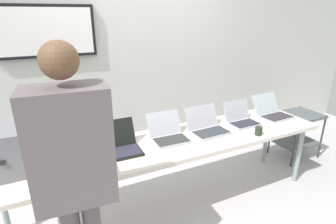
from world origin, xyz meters
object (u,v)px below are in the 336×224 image
(laptop_station_0, at_px, (66,153))
(laptop_station_2, at_px, (168,134))
(laptop_station_3, at_px, (207,126))
(coffee_mug, at_px, (259,131))
(laptop_station_5, at_px, (272,112))
(equipment_box, at_px, (4,151))
(storage_cart, at_px, (297,129))
(laptop_station_4, at_px, (241,119))
(laptop_station_1, at_px, (119,145))
(person, at_px, (74,165))
(workbench, at_px, (173,145))

(laptop_station_0, xyz_separation_m, laptop_station_2, (0.92, -0.01, -0.01))
(laptop_station_3, height_order, coffee_mug, laptop_station_3)
(laptop_station_5, bearing_deg, laptop_station_2, -179.29)
(equipment_box, distance_m, laptop_station_0, 0.44)
(laptop_station_3, bearing_deg, equipment_box, 178.96)
(equipment_box, height_order, laptop_station_3, equipment_box)
(laptop_station_2, bearing_deg, laptop_station_3, -2.12)
(coffee_mug, distance_m, storage_cart, 1.29)
(laptop_station_0, relative_size, laptop_station_4, 1.09)
(laptop_station_1, xyz_separation_m, coffee_mug, (1.33, -0.29, -0.01))
(person, bearing_deg, workbench, 33.10)
(workbench, relative_size, storage_cart, 5.17)
(laptop_station_5, bearing_deg, person, -163.00)
(coffee_mug, bearing_deg, workbench, 163.09)
(laptop_station_4, relative_size, laptop_station_5, 0.85)
(workbench, distance_m, laptop_station_2, 0.12)
(workbench, height_order, laptop_station_1, laptop_station_1)
(equipment_box, xyz_separation_m, coffee_mug, (2.19, -0.33, -0.13))
(laptop_station_3, distance_m, laptop_station_5, 0.93)
(workbench, bearing_deg, person, -146.90)
(laptop_station_3, bearing_deg, workbench, -173.47)
(person, height_order, storage_cart, person)
(equipment_box, xyz_separation_m, laptop_station_2, (1.35, -0.02, -0.12))
(laptop_station_2, bearing_deg, coffee_mug, -20.33)
(laptop_station_0, bearing_deg, coffee_mug, -10.28)
(laptop_station_0, xyz_separation_m, laptop_station_1, (0.44, -0.03, -0.01))
(laptop_station_0, bearing_deg, storage_cart, 2.35)
(laptop_station_2, distance_m, laptop_station_5, 1.36)
(laptop_station_2, bearing_deg, person, -143.67)
(laptop_station_3, distance_m, storage_cart, 1.62)
(laptop_station_0, distance_m, coffee_mug, 1.80)
(laptop_station_5, bearing_deg, laptop_station_3, -177.96)
(laptop_station_1, relative_size, person, 0.21)
(person, bearing_deg, coffee_mug, 11.82)
(laptop_station_4, relative_size, person, 0.18)
(workbench, relative_size, person, 1.81)
(laptop_station_0, height_order, laptop_station_5, laptop_station_0)
(laptop_station_0, xyz_separation_m, coffee_mug, (1.77, -0.32, -0.02))
(workbench, relative_size, laptop_station_0, 9.12)
(laptop_station_0, relative_size, person, 0.20)
(laptop_station_3, bearing_deg, laptop_station_4, 2.43)
(laptop_station_0, bearing_deg, laptop_station_4, -0.14)
(coffee_mug, bearing_deg, laptop_station_1, 167.67)
(person, bearing_deg, laptop_station_3, 26.11)
(workbench, bearing_deg, storage_cart, 5.51)
(workbench, relative_size, equipment_box, 8.67)
(laptop_station_1, relative_size, laptop_station_3, 0.94)
(laptop_station_0, xyz_separation_m, person, (-0.01, -0.69, 0.27))
(workbench, height_order, storage_cart, workbench)
(equipment_box, bearing_deg, laptop_station_1, -2.54)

